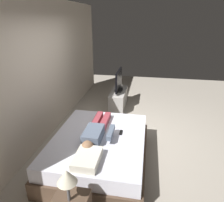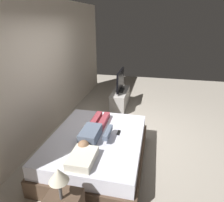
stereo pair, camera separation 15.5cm
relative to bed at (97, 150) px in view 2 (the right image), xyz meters
The scene contains 9 objects.
ground_plane 0.95m from the bed, 28.33° to the right, with size 10.00×10.00×0.00m, color #ADA393.
back_wall 2.14m from the bed, 48.29° to the left, with size 6.40×0.10×2.80m, color beige.
bed is the anchor object (origin of this frame).
pillow 0.75m from the bed, behind, with size 0.48×0.34×0.12m, color silver.
person 0.36m from the bed, 61.53° to the left, with size 1.26×0.46×0.18m.
remote 0.49m from the bed, 62.89° to the right, with size 0.15×0.04×0.02m, color black.
tv_stand 2.45m from the bed, ahead, with size 1.10×0.40×0.50m, color #B7B2AD.
tv 2.51m from the bed, ahead, with size 0.88×0.20×0.59m.
lamp 1.41m from the bed, behind, with size 0.22×0.22×0.42m.
Camera 2 is at (-3.57, -0.45, 2.40)m, focal length 31.93 mm.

